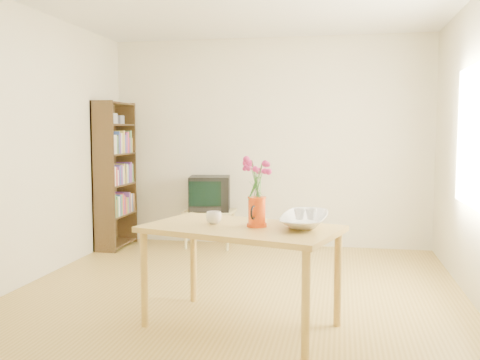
% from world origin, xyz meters
% --- Properties ---
extents(room, '(4.50, 4.50, 4.50)m').
position_xyz_m(room, '(0.03, 0.00, 1.30)').
color(room, olive).
rests_on(room, ground).
extents(table, '(1.55, 1.15, 0.75)m').
position_xyz_m(table, '(0.19, -0.65, 0.67)').
color(table, '#B58C3E').
rests_on(table, ground).
extents(tv_stand, '(0.60, 0.45, 0.46)m').
position_xyz_m(tv_stand, '(-0.70, 1.97, 0.39)').
color(tv_stand, tan).
rests_on(tv_stand, ground).
extents(bookshelf, '(0.28, 0.70, 1.80)m').
position_xyz_m(bookshelf, '(-1.85, 1.75, 0.84)').
color(bookshelf, black).
rests_on(bookshelf, ground).
extents(pitcher, '(0.15, 0.22, 0.22)m').
position_xyz_m(pitcher, '(0.30, -0.64, 0.85)').
color(pitcher, '#E9470D').
rests_on(pitcher, table).
extents(flowers, '(0.25, 0.25, 0.36)m').
position_xyz_m(flowers, '(0.30, -0.65, 1.14)').
color(flowers, '#F03893').
rests_on(flowers, pitcher).
extents(mug, '(0.12, 0.12, 0.09)m').
position_xyz_m(mug, '(-0.03, -0.59, 0.80)').
color(mug, white).
rests_on(mug, table).
extents(bowl, '(0.52, 0.52, 0.46)m').
position_xyz_m(bowl, '(0.64, -0.51, 0.98)').
color(bowl, white).
rests_on(bowl, table).
extents(teacup_a, '(0.09, 0.09, 0.07)m').
position_xyz_m(teacup_a, '(0.60, -0.51, 0.94)').
color(teacup_a, white).
rests_on(teacup_a, bowl).
extents(teacup_b, '(0.10, 0.10, 0.07)m').
position_xyz_m(teacup_b, '(0.69, -0.49, 0.94)').
color(teacup_b, white).
rests_on(teacup_b, bowl).
extents(television, '(0.56, 0.53, 0.43)m').
position_xyz_m(television, '(-0.70, 1.98, 0.68)').
color(television, black).
rests_on(television, tv_stand).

